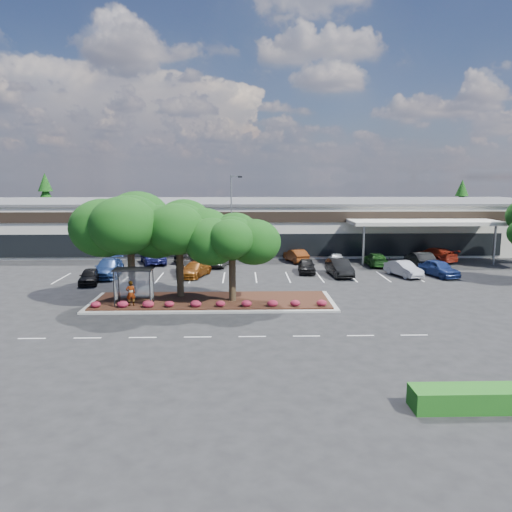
{
  "coord_description": "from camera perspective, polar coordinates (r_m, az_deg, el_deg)",
  "views": [
    {
      "loc": [
        0.23,
        -32.15,
        9.25
      ],
      "look_at": [
        1.41,
        9.84,
        2.6
      ],
      "focal_mm": 35.0,
      "sensor_mm": 36.0,
      "label": 1
    }
  ],
  "objects": [
    {
      "name": "person_waiting",
      "position": [
        36.28,
        -14.12,
        -4.16
      ],
      "size": [
        0.75,
        0.59,
        1.81
      ],
      "primitive_type": "imported",
      "rotation": [
        0.0,
        0.0,
        3.4
      ],
      "color": "#594C47",
      "rests_on": "landscape_island"
    },
    {
      "name": "car_7",
      "position": [
        48.96,
        16.51,
        -1.42
      ],
      "size": [
        2.83,
        4.6,
        1.43
      ],
      "primitive_type": "imported",
      "rotation": [
        0.0,
        0.0,
        0.33
      ],
      "color": "#9D9FA7",
      "rests_on": "ground"
    },
    {
      "name": "conifer_north_east",
      "position": [
        83.43,
        22.37,
        5.06
      ],
      "size": [
        3.96,
        3.96,
        9.0
      ],
      "primitive_type": "cone",
      "color": "#0F340B",
      "rests_on": "ground"
    },
    {
      "name": "car_15",
      "position": [
        53.96,
        13.54,
        -0.39
      ],
      "size": [
        2.0,
        4.73,
        1.36
      ],
      "primitive_type": "imported",
      "rotation": [
        0.0,
        0.0,
        3.12
      ],
      "color": "#21541C",
      "rests_on": "ground"
    },
    {
      "name": "car_14",
      "position": [
        53.56,
        9.17,
        -0.34
      ],
      "size": [
        2.25,
        4.14,
        1.34
      ],
      "primitive_type": "imported",
      "rotation": [
        0.0,
        0.0,
        2.96
      ],
      "color": "#9EA5A9",
      "rests_on": "ground"
    },
    {
      "name": "car_8",
      "position": [
        49.98,
        20.19,
        -1.32
      ],
      "size": [
        3.04,
        4.92,
        1.56
      ],
      "primitive_type": "imported",
      "rotation": [
        0.0,
        0.0,
        0.28
      ],
      "color": "navy",
      "rests_on": "ground"
    },
    {
      "name": "car_5",
      "position": [
        48.93,
        5.81,
        -1.13
      ],
      "size": [
        1.91,
        4.12,
        1.37
      ],
      "primitive_type": "imported",
      "rotation": [
        0.0,
        0.0,
        -0.08
      ],
      "color": "black",
      "rests_on": "ground"
    },
    {
      "name": "bus_shelter",
      "position": [
        36.6,
        -13.78,
        -2.2
      ],
      "size": [
        2.75,
        1.55,
        2.59
      ],
      "color": "black",
      "rests_on": "landscape_island"
    },
    {
      "name": "car_12",
      "position": [
        52.18,
        -4.17,
        -0.46
      ],
      "size": [
        2.16,
        4.42,
        1.4
      ],
      "primitive_type": "imported",
      "rotation": [
        0.0,
        0.0,
        2.97
      ],
      "color": "black",
      "rests_on": "ground"
    },
    {
      "name": "lane_markings",
      "position": [
        43.56,
        -2.06,
        -3.26
      ],
      "size": [
        33.12,
        20.06,
        0.01
      ],
      "color": "silver",
      "rests_on": "ground"
    },
    {
      "name": "car_2",
      "position": [
        47.23,
        -6.98,
        -1.52
      ],
      "size": [
        3.33,
        5.09,
        1.37
      ],
      "primitive_type": "imported",
      "rotation": [
        0.0,
        0.0,
        -0.32
      ],
      "color": "#6C360C",
      "rests_on": "ground"
    },
    {
      "name": "island_tree_west",
      "position": [
        37.9,
        -14.13,
        1.07
      ],
      "size": [
        7.2,
        7.2,
        7.89
      ],
      "primitive_type": null,
      "color": "#0F340B",
      "rests_on": "landscape_island"
    },
    {
      "name": "hedge_south_east",
      "position": [
        22.82,
        24.74,
        -14.56
      ],
      "size": [
        6.0,
        1.3,
        0.9
      ],
      "primitive_type": "cube",
      "color": "#16511A",
      "rests_on": "ground"
    },
    {
      "name": "ground",
      "position": [
        33.45,
        -1.95,
        -7.06
      ],
      "size": [
        160.0,
        160.0,
        0.0
      ],
      "primitive_type": "plane",
      "color": "black",
      "rests_on": "ground"
    },
    {
      "name": "car_1",
      "position": [
        46.07,
        -18.49,
        -2.21
      ],
      "size": [
        2.11,
        4.09,
        1.33
      ],
      "primitive_type": "imported",
      "rotation": [
        0.0,
        0.0,
        0.14
      ],
      "color": "black",
      "rests_on": "ground"
    },
    {
      "name": "retail_store",
      "position": [
        66.34,
        -1.74,
        3.72
      ],
      "size": [
        80.4,
        25.2,
        6.25
      ],
      "color": "#BDB8AE",
      "rests_on": "ground"
    },
    {
      "name": "car_0",
      "position": [
        48.89,
        -16.5,
        -1.31
      ],
      "size": [
        2.71,
        5.79,
        1.63
      ],
      "primitive_type": "imported",
      "rotation": [
        0.0,
        0.0,
        0.08
      ],
      "color": "navy",
      "rests_on": "ground"
    },
    {
      "name": "car_11",
      "position": [
        55.14,
        -7.73,
        0.05
      ],
      "size": [
        3.1,
        4.76,
        1.51
      ],
      "primitive_type": "imported",
      "rotation": [
        0.0,
        0.0,
        2.82
      ],
      "color": "black",
      "rests_on": "ground"
    },
    {
      "name": "island_tree_mid",
      "position": [
        38.02,
        -8.74,
        0.83
      ],
      "size": [
        6.6,
        6.6,
        7.32
      ],
      "primitive_type": null,
      "color": "#0F340B",
      "rests_on": "landscape_island"
    },
    {
      "name": "conifer_north_west",
      "position": [
        83.9,
        -22.83,
        5.4
      ],
      "size": [
        4.4,
        4.4,
        10.0
      ],
      "primitive_type": "cone",
      "color": "#0F340B",
      "rests_on": "ground"
    },
    {
      "name": "car_13",
      "position": [
        55.04,
        4.59,
        0.05
      ],
      "size": [
        2.63,
        4.58,
        1.43
      ],
      "primitive_type": "imported",
      "rotation": [
        0.0,
        0.0,
        3.42
      ],
      "color": "#672D0F",
      "rests_on": "ground"
    },
    {
      "name": "car_3",
      "position": [
        48.69,
        -8.09,
        -1.12
      ],
      "size": [
        2.47,
        4.76,
        1.55
      ],
      "primitive_type": "imported",
      "rotation": [
        0.0,
        0.0,
        0.15
      ],
      "color": "black",
      "rests_on": "ground"
    },
    {
      "name": "island_tree_east",
      "position": [
        36.31,
        -2.74,
        -0.11
      ],
      "size": [
        5.8,
        5.8,
        6.5
      ],
      "primitive_type": null,
      "color": "#0F340B",
      "rests_on": "landscape_island"
    },
    {
      "name": "light_pole",
      "position": [
        53.93,
        -2.71,
        3.62
      ],
      "size": [
        1.43,
        0.64,
        9.5
      ],
      "rotation": [
        0.0,
        0.0,
        0.21
      ],
      "color": "#989893",
      "rests_on": "ground"
    },
    {
      "name": "car_9",
      "position": [
        54.88,
        -11.66,
        -0.17
      ],
      "size": [
        3.69,
        5.39,
        1.37
      ],
      "primitive_type": "imported",
      "rotation": [
        0.0,
        0.0,
        3.46
      ],
      "color": "navy",
      "rests_on": "ground"
    },
    {
      "name": "car_17",
      "position": [
        58.54,
        19.71,
        0.16
      ],
      "size": [
        4.18,
        5.9,
        1.59
      ],
      "primitive_type": "imported",
      "rotation": [
        0.0,
        0.0,
        3.54
      ],
      "color": "maroon",
      "rests_on": "ground"
    },
    {
      "name": "landscape_island",
      "position": [
        37.35,
        -5.0,
        -5.18
      ],
      "size": [
        18.0,
        6.0,
        0.26
      ],
      "color": "#989893",
      "rests_on": "ground"
    },
    {
      "name": "car_16",
      "position": [
        53.73,
        18.22,
        -0.44
      ],
      "size": [
        1.91,
        5.25,
        1.72
      ],
      "primitive_type": "imported",
      "rotation": [
        0.0,
        0.0,
        3.12
      ],
      "color": "black",
      "rests_on": "ground"
    },
    {
      "name": "shrub_row",
      "position": [
        35.22,
        -5.21,
        -5.41
      ],
      "size": [
        17.0,
        0.8,
        0.5
      ],
      "primitive_type": null,
      "color": "maroon",
      "rests_on": "landscape_island"
    },
    {
      "name": "car_6",
      "position": [
        47.8,
        9.51,
        -1.31
      ],
      "size": [
        2.07,
        4.99,
        1.6
      ],
      "primitive_type": "imported",
      "rotation": [
        0.0,
        0.0,
        0.08
      ],
      "color": "black",
      "rests_on": "ground"
    }
  ]
}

